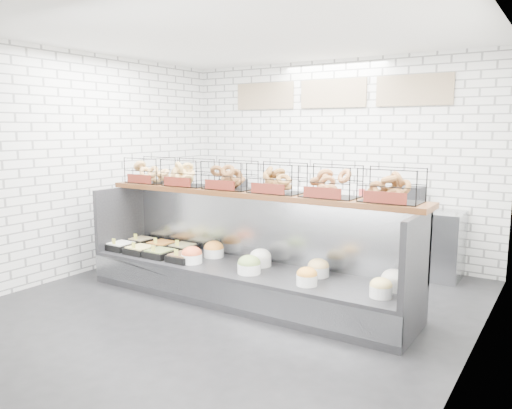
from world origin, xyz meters
The scene contains 5 objects.
ground centered at (0.00, 0.00, 0.00)m, with size 5.50×5.50×0.00m, color black.
room_shell centered at (0.00, 0.60, 2.06)m, with size 5.02×5.51×3.01m.
display_case centered at (-0.02, 0.34, 0.33)m, with size 4.00×0.90×1.20m.
bagel_shelf centered at (0.00, 0.52, 1.39)m, with size 4.10×0.50×0.40m.
prep_counter centered at (-0.01, 2.43, 0.47)m, with size 4.00×0.60×1.20m.
Camera 1 is at (3.16, -4.31, 1.99)m, focal length 35.00 mm.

